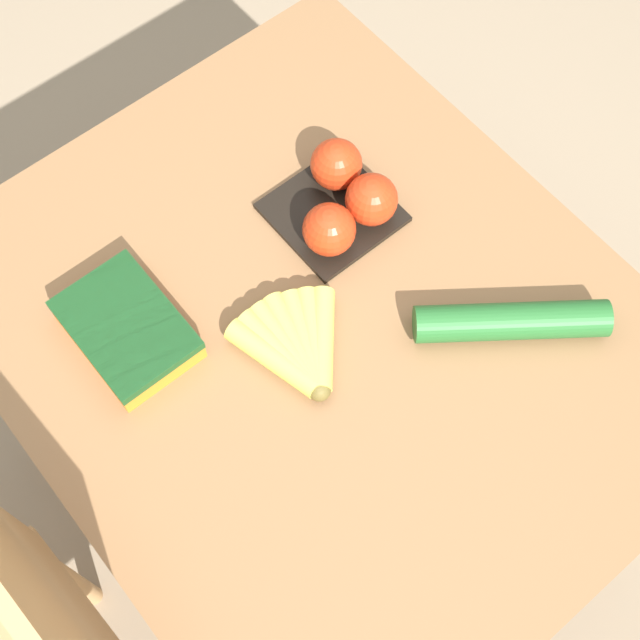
{
  "coord_description": "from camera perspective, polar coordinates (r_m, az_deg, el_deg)",
  "views": [
    {
      "loc": [
        -0.42,
        0.35,
        1.9
      ],
      "look_at": [
        0.0,
        0.0,
        0.75
      ],
      "focal_mm": 50.0,
      "sensor_mm": 36.0,
      "label": 1
    }
  ],
  "objects": [
    {
      "name": "banana_bunch",
      "position": [
        1.27,
        -1.45,
        -1.78
      ],
      "size": [
        0.17,
        0.17,
        0.04
      ],
      "color": "brown",
      "rests_on": "dining_table"
    },
    {
      "name": "ground_plane",
      "position": [
        1.98,
        0.0,
        -9.32
      ],
      "size": [
        12.0,
        12.0,
        0.0
      ],
      "primitive_type": "plane",
      "color": "gray"
    },
    {
      "name": "dining_table",
      "position": [
        1.4,
        0.0,
        -2.49
      ],
      "size": [
        1.03,
        0.86,
        0.72
      ],
      "color": "olive",
      "rests_on": "ground_plane"
    },
    {
      "name": "carrot_bag",
      "position": [
        1.3,
        -12.27,
        -0.52
      ],
      "size": [
        0.19,
        0.14,
        0.05
      ],
      "color": "orange",
      "rests_on": "dining_table"
    },
    {
      "name": "cucumber_near",
      "position": [
        1.31,
        12.13,
        -0.08
      ],
      "size": [
        0.21,
        0.25,
        0.05
      ],
      "color": "#236028",
      "rests_on": "dining_table"
    },
    {
      "name": "tomato_pack",
      "position": [
        1.36,
        1.51,
        7.69
      ],
      "size": [
        0.18,
        0.18,
        0.09
      ],
      "color": "black",
      "rests_on": "dining_table"
    }
  ]
}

